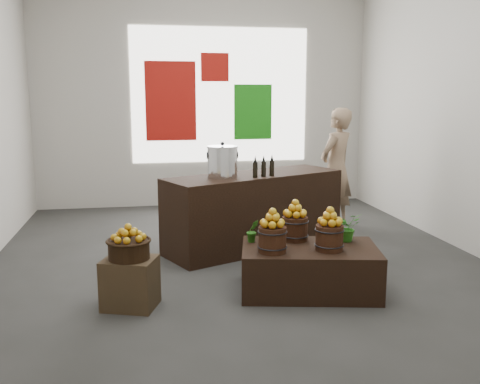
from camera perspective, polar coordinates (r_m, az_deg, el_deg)
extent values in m
plane|color=#31312F|center=(6.68, -0.22, -7.26)|extent=(7.00, 7.00, 0.00)
cube|color=#B5B1A7|center=(9.83, -3.88, 10.23)|extent=(6.00, 0.04, 4.00)
cube|color=white|center=(9.85, -2.10, 10.25)|extent=(3.20, 0.02, 2.40)
cube|color=#A2120C|center=(9.75, -7.40, 9.58)|extent=(0.90, 0.04, 1.40)
cube|color=#197F13|center=(9.95, 1.38, 8.53)|extent=(0.70, 0.04, 1.00)
cube|color=#A2120C|center=(9.83, -2.70, 13.16)|extent=(0.50, 0.04, 0.50)
cube|color=#473421|center=(5.31, -11.63, -9.48)|extent=(0.59, 0.54, 0.49)
cylinder|color=black|center=(5.20, -11.77, -6.05)|extent=(0.39, 0.39, 0.18)
cube|color=black|center=(5.64, 7.41, -8.17)|extent=(1.53, 1.12, 0.48)
cylinder|color=#35170E|center=(5.32, 3.46, -5.09)|extent=(0.28, 0.28, 0.26)
cylinder|color=#35170E|center=(5.45, 9.51, -4.84)|extent=(0.28, 0.28, 0.26)
cylinder|color=#35170E|center=(5.77, 5.87, -3.91)|extent=(0.28, 0.28, 0.26)
imported|color=#205F14|center=(5.82, 11.33, -3.70)|extent=(0.33, 0.30, 0.30)
imported|color=#205F14|center=(5.68, 1.36, -4.17)|extent=(0.15, 0.13, 0.24)
cube|color=black|center=(7.10, 1.52, -2.04)|extent=(2.53, 1.71, 0.99)
cylinder|color=silver|center=(6.71, -1.88, 3.15)|extent=(0.38, 0.38, 0.38)
imported|color=#8C7056|center=(8.32, 10.22, 2.55)|extent=(0.79, 0.75, 1.83)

